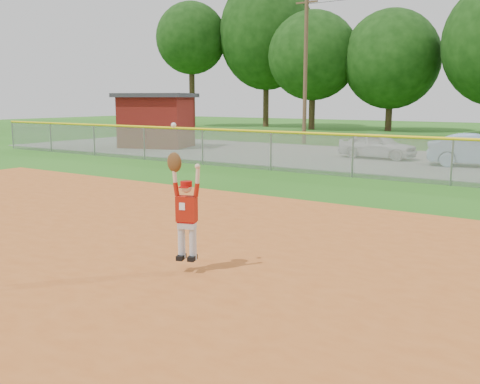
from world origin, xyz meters
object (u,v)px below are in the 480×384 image
at_px(car_white_a, 377,145).
at_px(car_blue, 479,150).
at_px(utility_shed, 156,120).
at_px(ballplayer, 185,207).

xyz_separation_m(car_white_a, car_blue, (4.45, -0.65, 0.06)).
relative_size(car_blue, utility_shed, 0.82).
relative_size(car_white_a, ballplayer, 1.64).
xyz_separation_m(car_white_a, utility_shed, (-12.52, -1.18, 0.93)).
relative_size(car_white_a, utility_shed, 0.73).
xyz_separation_m(utility_shed, ballplayer, (15.64, -16.46, -0.48)).
bearing_deg(utility_shed, car_white_a, 5.40).
height_order(car_white_a, car_blue, car_blue).
bearing_deg(car_blue, car_white_a, 67.06).
bearing_deg(ballplayer, utility_shed, 133.54).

